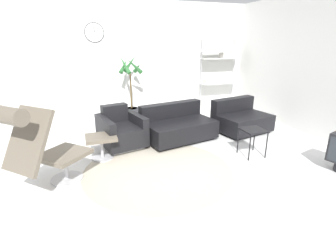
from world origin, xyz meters
TOP-DOWN VIEW (x-y plane):
  - ground_plane at (0.00, 0.00)m, footprint 12.00×12.00m
  - wall_back at (-0.00, 3.20)m, footprint 12.00×0.09m
  - round_rug at (-0.25, -0.02)m, footprint 2.25×2.25m
  - lounge_chair at (-1.80, -0.11)m, footprint 1.12×1.12m
  - ottoman at (-1.00, 0.69)m, footprint 0.49×0.42m
  - armchair_red at (-0.61, 1.13)m, footprint 0.88×0.96m
  - couch_low at (0.51, 1.13)m, footprint 1.48×1.08m
  - couch_second at (1.95, 1.13)m, footprint 1.22×1.03m
  - side_table at (1.42, -0.01)m, footprint 0.37×0.37m
  - potted_plant at (-0.08, 2.75)m, footprint 0.57×0.58m
  - shelf_unit at (2.42, 2.94)m, footprint 1.07×0.28m

SIDE VIEW (x-z plane):
  - ground_plane at x=0.00m, z-range 0.00..0.00m
  - round_rug at x=-0.25m, z-range 0.00..0.01m
  - couch_second at x=1.95m, z-range -0.09..0.59m
  - couch_low at x=0.51m, z-range -0.09..0.59m
  - armchair_red at x=-0.61m, z-range -0.09..0.64m
  - ottoman at x=-1.00m, z-range 0.10..0.50m
  - side_table at x=1.42m, z-range 0.17..0.64m
  - potted_plant at x=-0.08m, z-range -0.12..1.43m
  - lounge_chair at x=-1.80m, z-range 0.09..1.30m
  - shelf_unit at x=2.42m, z-range 0.20..2.21m
  - wall_back at x=0.00m, z-range 0.00..2.80m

